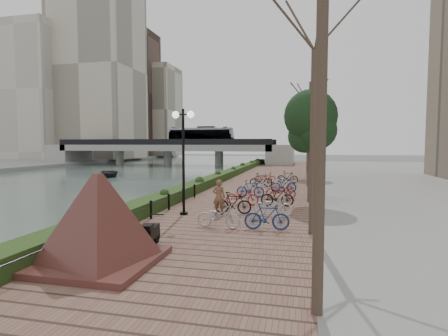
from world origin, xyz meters
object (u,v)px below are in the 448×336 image
(motorcycle, at_px, (151,233))
(pedestrian, at_px, (219,197))
(boat, at_px, (109,173))
(granite_monument, at_px, (99,218))
(lamppost, at_px, (183,138))

(motorcycle, relative_size, pedestrian, 0.97)
(pedestrian, relative_size, boat, 0.40)
(pedestrian, bearing_deg, granite_monument, 77.31)
(motorcycle, xyz_separation_m, pedestrian, (0.77, 5.45, 0.31))
(motorcycle, bearing_deg, pedestrian, 73.11)
(lamppost, height_order, motorcycle, lamppost)
(pedestrian, height_order, boat, pedestrian)
(pedestrian, xyz_separation_m, boat, (-17.44, 19.65, -0.86))
(granite_monument, xyz_separation_m, pedestrian, (1.51, 7.03, -0.43))
(motorcycle, bearing_deg, granite_monument, -123.82)
(lamppost, xyz_separation_m, boat, (-15.90, 20.01, -3.49))
(boat, bearing_deg, granite_monument, -94.93)
(granite_monument, distance_m, pedestrian, 7.20)
(granite_monument, relative_size, lamppost, 0.95)
(granite_monument, bearing_deg, pedestrian, 77.87)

